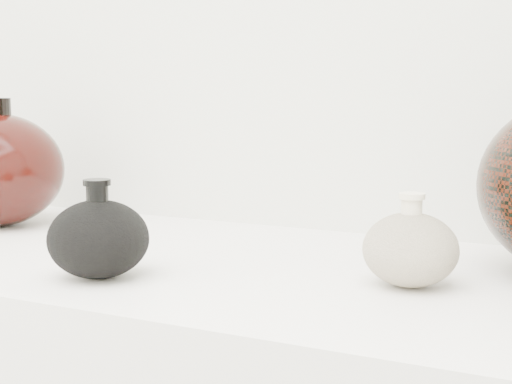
% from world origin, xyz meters
% --- Properties ---
extents(black_gourd_vase, '(0.12, 0.12, 0.11)m').
position_xyz_m(black_gourd_vase, '(-0.09, 0.81, 0.95)').
color(black_gourd_vase, black).
rests_on(black_gourd_vase, display_counter).
extents(cream_gourd_vase, '(0.12, 0.12, 0.10)m').
position_xyz_m(cream_gourd_vase, '(0.24, 0.93, 0.94)').
color(cream_gourd_vase, beige).
rests_on(cream_gourd_vase, display_counter).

